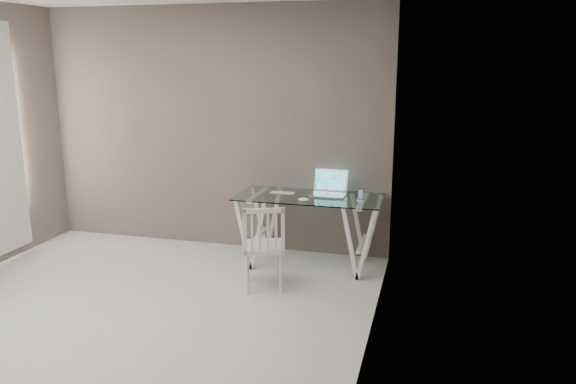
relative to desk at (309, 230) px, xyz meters
name	(u,v)px	position (x,y,z in m)	size (l,w,h in m)	color
room	(89,115)	(-1.26, -1.83, 1.33)	(4.50, 4.52, 2.71)	beige
desk	(309,230)	(0.00, 0.00, 0.00)	(1.50, 0.70, 0.75)	silver
chair	(263,244)	(-0.26, -0.76, 0.07)	(0.49, 0.49, 0.83)	silver
laptop	(329,189)	(0.18, 0.14, 0.42)	(0.35, 0.33, 0.24)	silver
keyboard	(283,193)	(-0.30, 0.05, 0.37)	(0.27, 0.11, 0.01)	silver
mouse	(304,200)	(-0.01, -0.22, 0.38)	(0.11, 0.07, 0.04)	white
phone_dock	(360,198)	(0.53, -0.06, 0.40)	(0.06, 0.06, 0.12)	white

